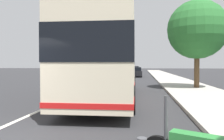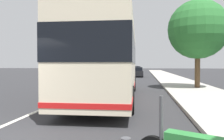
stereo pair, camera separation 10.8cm
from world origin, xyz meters
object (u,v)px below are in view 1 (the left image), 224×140
(car_oncoming, at_px, (135,70))
(roadside_tree_mid_block, at_px, (197,30))
(coach_bus, at_px, (109,60))
(car_behind_bus, at_px, (136,72))
(car_far_distant, at_px, (90,73))
(car_ahead_same_lane, at_px, (134,69))

(car_oncoming, relative_size, roadside_tree_mid_block, 0.71)
(coach_bus, distance_m, car_behind_bus, 21.28)
(car_far_distant, distance_m, roadside_tree_mid_block, 13.91)
(car_far_distant, relative_size, car_behind_bus, 0.98)
(car_oncoming, relative_size, car_far_distant, 0.97)
(car_ahead_same_lane, xyz_separation_m, roadside_tree_mid_block, (-36.17, -5.83, 3.50))
(car_oncoming, bearing_deg, roadside_tree_mid_block, -164.56)
(roadside_tree_mid_block, bearing_deg, car_ahead_same_lane, 9.15)
(car_oncoming, height_order, car_behind_bus, car_oncoming)
(car_ahead_same_lane, height_order, roadside_tree_mid_block, roadside_tree_mid_block)
(coach_bus, height_order, roadside_tree_mid_block, roadside_tree_mid_block)
(car_far_distant, bearing_deg, roadside_tree_mid_block, 44.15)
(car_far_distant, xyz_separation_m, car_ahead_same_lane, (27.01, -4.06, -0.04))
(car_ahead_same_lane, bearing_deg, car_behind_bus, 179.42)
(car_far_distant, bearing_deg, car_behind_bus, 140.93)
(car_oncoming, relative_size, car_behind_bus, 0.95)
(car_behind_bus, bearing_deg, coach_bus, 175.65)
(coach_bus, bearing_deg, car_far_distant, 15.44)
(car_far_distant, height_order, car_ahead_same_lane, car_far_distant)
(car_far_distant, height_order, car_behind_bus, car_far_distant)
(car_oncoming, bearing_deg, coach_bus, -175.88)
(coach_bus, bearing_deg, car_oncoming, -2.15)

